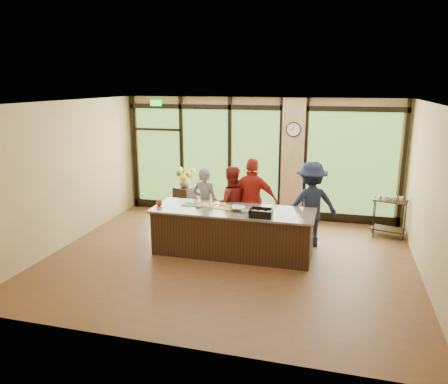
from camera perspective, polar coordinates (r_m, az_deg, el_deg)
The scene contains 25 objects.
floor at distance 8.63m, azimuth 0.65°, elevation -8.71°, with size 7.00×7.00×0.00m, color brown.
ceiling at distance 7.96m, azimuth 0.71°, elevation 11.62°, with size 7.00×7.00×0.00m, color silver.
back_wall at distance 11.04m, azimuth 4.58°, elevation 4.45°, with size 7.00×7.00×0.00m, color tan.
left_wall at distance 9.63m, azimuth -19.94°, elevation 2.21°, with size 6.00×6.00×0.00m, color tan.
right_wall at distance 8.06m, azimuth 25.53°, elevation -0.53°, with size 6.00×6.00×0.00m, color tan.
window_wall at distance 10.98m, azimuth 5.37°, elevation 3.82°, with size 6.90×0.12×3.00m.
island_base at distance 8.74m, azimuth 1.15°, elevation -5.31°, with size 3.10×1.00×0.88m, color black.
countertop at distance 8.60m, azimuth 1.17°, elevation -2.42°, with size 3.20×1.10×0.04m, color gray.
wall_clock at distance 10.68m, azimuth 9.06°, elevation 8.06°, with size 0.36×0.04×0.36m.
cook_left at distance 9.54m, azimuth -2.48°, elevation -1.44°, with size 0.58×0.38×1.58m, color slate.
cook_midleft at distance 9.36m, azimuth 0.89°, elevation -1.56°, with size 0.80×0.62×1.64m, color maroon.
cook_midright at distance 9.23m, azimuth 3.75°, elevation -1.20°, with size 1.07×0.45×1.83m, color #A52019.
cook_right at distance 9.20m, azimuth 11.27°, elevation -1.62°, with size 1.16×0.67×1.79m, color #181E35.
roasting_pan at distance 8.16m, azimuth 4.86°, elevation -2.96°, with size 0.42×0.32×0.07m, color black.
mixing_bowl at distance 8.52m, azimuth 1.73°, elevation -2.19°, with size 0.31×0.31×0.08m, color silver.
cutting_board_left at distance 8.95m, azimuth -4.22°, elevation -1.62°, with size 0.39×0.29×0.01m, color #43802E.
cutting_board_center at distance 8.93m, azimuth -2.36°, elevation -1.63°, with size 0.37×0.28×0.01m, color yellow.
cutting_board_right at distance 8.69m, azimuth 0.39°, elevation -2.05°, with size 0.44×0.33×0.01m, color yellow.
prep_bowl_near at distance 8.75m, azimuth -3.29°, elevation -1.85°, with size 0.14×0.14×0.05m, color white.
prep_bowl_mid at distance 8.40m, azimuth 2.76°, elevation -2.53°, with size 0.15×0.15×0.05m, color white.
prep_bowl_far at distance 8.87m, azimuth -0.21°, elevation -1.65°, with size 0.14×0.14×0.04m, color white.
red_ramekin at distance 8.91m, azimuth -8.48°, elevation -1.53°, with size 0.12×0.12×0.10m, color red.
flower_stand at distance 10.80m, azimuth -5.11°, elevation -1.58°, with size 0.43×0.43×0.86m, color black.
flower_vase at distance 10.67m, azimuth -5.17°, elevation 1.36°, with size 0.26×0.26×0.27m, color #9B7954.
bar_cart at distance 10.30m, azimuth 20.78°, elevation -2.51°, with size 0.77×0.59×0.94m.
Camera 1 is at (1.98, -7.70, 3.35)m, focal length 35.00 mm.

